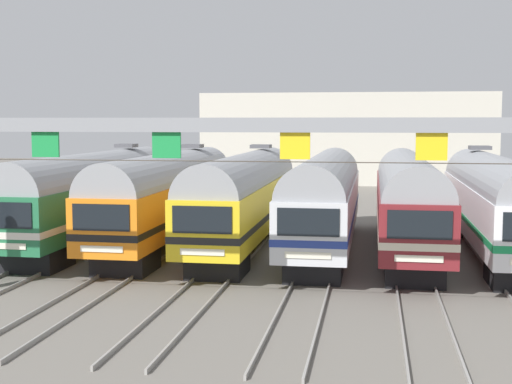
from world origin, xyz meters
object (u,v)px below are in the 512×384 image
Objects in this scene: commuter_train_green at (94,193)px; commuter_train_orange at (168,194)px; catenary_gantry at (230,155)px; commuter_train_silver at (325,197)px; commuter_train_maroon at (408,198)px; commuter_train_yellow at (245,195)px; commuter_train_white at (494,200)px.

commuter_train_orange is (3.97, 0.00, 0.00)m from commuter_train_green.
commuter_train_silver is at bearing 81.63° from catenary_gantry.
commuter_train_maroon is 0.72× the size of catenary_gantry.
commuter_train_orange and commuter_train_yellow have the same top height.
commuter_train_maroon is (7.94, -0.00, -0.00)m from commuter_train_yellow.
commuter_train_orange is at bearing 179.97° from commuter_train_silver.
commuter_train_white is at bearing 0.03° from commuter_train_silver.
commuter_train_silver is at bearing -0.06° from commuter_train_yellow.
commuter_train_silver is at bearing 180.00° from commuter_train_maroon.
commuter_train_yellow reaches higher than commuter_train_silver.
commuter_train_orange is 1.00× the size of commuter_train_maroon.
commuter_train_orange is 11.91m from commuter_train_maroon.
catenary_gantry reaches higher than commuter_train_green.
catenary_gantry reaches higher than commuter_train_maroon.
commuter_train_maroon is at bearing -0.02° from commuter_train_green.
commuter_train_white reaches higher than commuter_train_maroon.
catenary_gantry is at bearing -81.63° from commuter_train_yellow.
commuter_train_silver is (3.97, -0.00, -0.00)m from commuter_train_yellow.
commuter_train_white is (7.94, 0.00, 0.00)m from commuter_train_silver.
commuter_train_green is at bearing 180.00° from commuter_train_white.
commuter_train_orange is at bearing 0.00° from commuter_train_green.
commuter_train_yellow is at bearing 0.00° from commuter_train_green.
catenary_gantry reaches higher than commuter_train_orange.
commuter_train_white is (11.91, 0.00, 0.00)m from commuter_train_yellow.
commuter_train_maroon is at bearing 0.00° from commuter_train_silver.
commuter_train_green is 1.00× the size of commuter_train_silver.
commuter_train_yellow is at bearing 180.00° from commuter_train_white.
catenary_gantry is (-9.93, -13.50, 2.65)m from commuter_train_white.
commuter_train_white reaches higher than commuter_train_silver.
catenary_gantry is (-5.96, -13.49, 2.65)m from commuter_train_maroon.
commuter_train_white is (15.88, 0.00, 0.00)m from commuter_train_orange.
commuter_train_silver is 0.72× the size of catenary_gantry.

